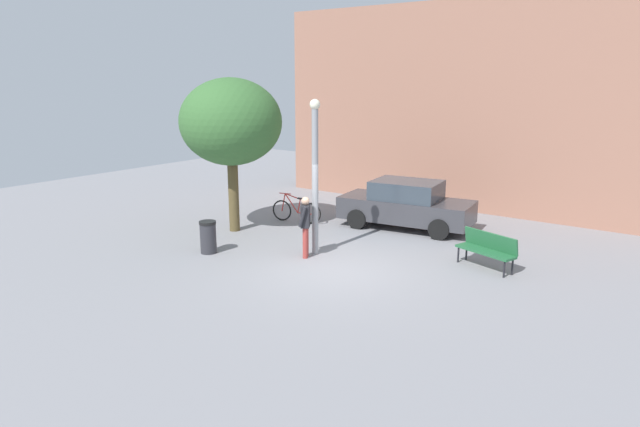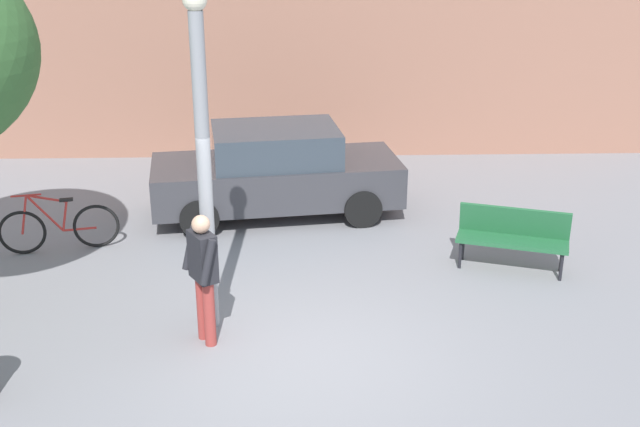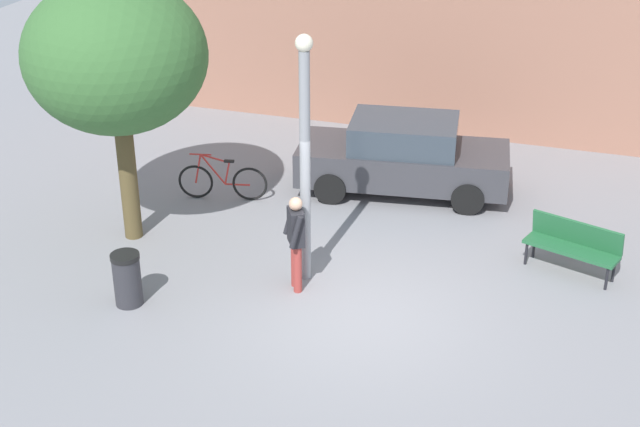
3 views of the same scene
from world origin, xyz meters
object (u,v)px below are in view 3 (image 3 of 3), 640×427
person_by_lamppost (296,237)px  parked_car_charcoal (403,156)px  bicycle_red (222,181)px  plaza_tree (116,57)px  trash_bin (127,279)px  lamppost (305,152)px  park_bench (573,243)px

person_by_lamppost → parked_car_charcoal: bearing=79.8°
bicycle_red → plaza_tree: bearing=-114.9°
plaza_tree → bicycle_red: plaza_tree is taller
plaza_tree → trash_bin: size_ratio=5.26×
bicycle_red → trash_bin: bicycle_red is taller
person_by_lamppost → lamppost: bearing=85.7°
bicycle_red → parked_car_charcoal: size_ratio=0.41×
bicycle_red → lamppost: bearing=-43.2°
lamppost → person_by_lamppost: 1.39m
park_bench → parked_car_charcoal: (-3.52, 2.31, 0.23)m
trash_bin → parked_car_charcoal: bearing=60.4°
park_bench → bicycle_red: 6.91m
lamppost → trash_bin: lamppost is taller
person_by_lamppost → parked_car_charcoal: size_ratio=0.38×
lamppost → plaza_tree: plaza_tree is taller
lamppost → plaza_tree: 3.72m
plaza_tree → parked_car_charcoal: plaza_tree is taller
bicycle_red → parked_car_charcoal: 3.67m
trash_bin → bicycle_red: bearing=92.1°
person_by_lamppost → parked_car_charcoal: person_by_lamppost is taller
bicycle_red → parked_car_charcoal: (3.34, 1.48, 0.39)m
park_bench → bicycle_red: bicycle_red is taller
trash_bin → lamppost: bearing=34.6°
plaza_tree → bicycle_red: (0.92, 1.99, -3.03)m
plaza_tree → bicycle_red: size_ratio=2.68×
park_bench → plaza_tree: plaza_tree is taller
park_bench → plaza_tree: (-7.78, -1.17, 2.87)m
bicycle_red → parked_car_charcoal: bearing=23.9°
trash_bin → plaza_tree: bearing=116.9°
plaza_tree → park_bench: bearing=8.5°
parked_car_charcoal → bicycle_red: bearing=-156.1°
lamppost → parked_car_charcoal: bearing=79.3°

